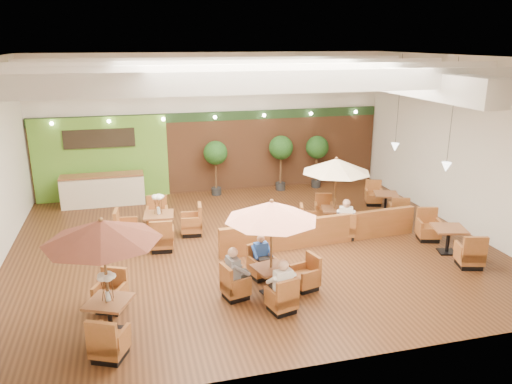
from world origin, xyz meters
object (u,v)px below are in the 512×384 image
object	(u,v)px
table_2	(334,177)
table_5	(385,203)
topiary_2	(317,149)
diner_2	(235,268)
booth_divider	(322,231)
table_3	(159,225)
diner_3	(346,215)
diner_1	(261,252)
topiary_0	(216,155)
table_4	(448,241)
topiary_1	(281,150)
service_counter	(103,190)
table_0	(103,247)
diner_0	(282,281)
table_1	(271,230)

from	to	relation	value
table_2	table_5	xyz separation A→B (m)	(2.48, 1.01, -1.40)
topiary_2	diner_2	bearing A→B (deg)	-122.41
table_5	booth_divider	bearing A→B (deg)	-126.51
table_3	diner_3	xyz separation A→B (m)	(5.59, -1.50, 0.32)
topiary_2	diner_3	distance (m)	5.74
table_2	table_3	bearing A→B (deg)	-169.98
diner_1	table_3	bearing A→B (deg)	-62.01
booth_divider	topiary_2	distance (m)	6.29
table_3	booth_divider	bearing A→B (deg)	-14.42
topiary_0	topiary_2	bearing A→B (deg)	0.00
table_4	diner_1	size ratio (longest dim) A/B	3.87
table_2	topiary_1	xyz separation A→B (m)	(-0.32, 4.66, -0.06)
booth_divider	table_4	distance (m)	3.64
diner_3	topiary_2	bearing A→B (deg)	102.28
service_counter	booth_divider	distance (m)	8.58
table_0	diner_2	world-z (taller)	table_0
table_5	diner_0	bearing A→B (deg)	-114.94
table_0	topiary_1	xyz separation A→B (m)	(6.62, 9.12, -0.27)
table_1	topiary_2	world-z (taller)	table_1
topiary_1	diner_1	world-z (taller)	topiary_1
table_0	diner_2	size ratio (longest dim) A/B	3.17
service_counter	topiary_0	size ratio (longest dim) A/B	1.37
diner_1	table_5	bearing A→B (deg)	-152.39
topiary_0	topiary_1	distance (m)	2.69
service_counter	table_4	world-z (taller)	service_counter
service_counter	booth_divider	world-z (taller)	service_counter
table_4	diner_2	bearing A→B (deg)	-155.06
table_0	table_1	distance (m)	3.84
diner_0	diner_3	bearing A→B (deg)	40.39
table_3	topiary_0	size ratio (longest dim) A/B	1.25
table_3	service_counter	bearing A→B (deg)	121.21
topiary_0	diner_0	world-z (taller)	topiary_0
booth_divider	diner_2	distance (m)	4.12
diner_1	topiary_1	bearing A→B (deg)	-117.39
topiary_2	diner_0	size ratio (longest dim) A/B	2.59
table_2	topiary_2	world-z (taller)	table_2
table_2	table_3	xyz separation A→B (m)	(-5.54, 0.62, -1.31)
topiary_0	diner_1	world-z (taller)	topiary_0
table_3	diner_1	world-z (taller)	table_3
diner_0	diner_2	bearing A→B (deg)	126.52
diner_0	diner_3	distance (m)	4.91
topiary_0	topiary_2	world-z (taller)	topiary_0
booth_divider	table_1	bearing A→B (deg)	-136.62
table_0	topiary_2	size ratio (longest dim) A/B	1.24
service_counter	diner_1	bearing A→B (deg)	-60.36
table_1	topiary_1	bearing A→B (deg)	56.69
diner_3	topiary_1	bearing A→B (deg)	118.27
diner_2	topiary_0	bearing A→B (deg)	163.08
topiary_0	diner_1	distance (m)	7.53
booth_divider	topiary_0	world-z (taller)	topiary_0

